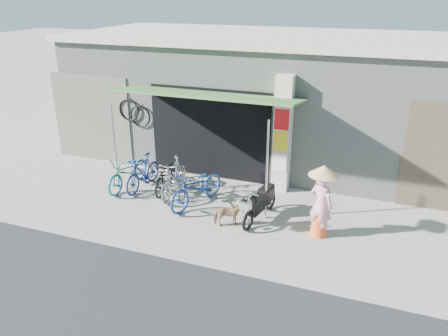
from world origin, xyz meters
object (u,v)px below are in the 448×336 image
(bike_teal, at_px, (128,172))
(moped, at_px, (261,203))
(bike_silver, at_px, (174,177))
(street_dog, at_px, (228,215))
(bike_navy, at_px, (197,187))
(bike_black, at_px, (168,174))
(nun, at_px, (321,201))
(bike_blue, at_px, (143,172))

(bike_teal, distance_m, moped, 3.77)
(bike_silver, xyz_separation_m, street_dog, (1.83, -1.05, -0.22))
(bike_teal, xyz_separation_m, bike_navy, (2.10, -0.31, 0.03))
(bike_teal, bearing_deg, moped, -4.05)
(bike_black, bearing_deg, bike_silver, -43.51)
(bike_teal, relative_size, nun, 1.06)
(bike_silver, bearing_deg, street_dog, -34.27)
(bike_blue, height_order, bike_navy, bike_navy)
(moped, bearing_deg, bike_navy, -174.12)
(bike_silver, bearing_deg, nun, -15.11)
(bike_black, relative_size, bike_navy, 0.89)
(bike_black, height_order, moped, moped)
(street_dog, distance_m, nun, 2.05)
(bike_teal, bearing_deg, bike_blue, 12.75)
(nun, bearing_deg, bike_teal, 14.45)
(bike_silver, distance_m, bike_navy, 0.84)
(bike_navy, height_order, nun, nun)
(bike_silver, distance_m, moped, 2.46)
(bike_blue, relative_size, bike_black, 0.94)
(bike_teal, xyz_separation_m, bike_black, (1.03, 0.24, -0.03))
(bike_teal, xyz_separation_m, street_dog, (3.16, -1.04, -0.17))
(bike_black, bearing_deg, street_dog, -36.49)
(bike_teal, relative_size, street_dog, 2.57)
(bike_navy, bearing_deg, nun, 10.43)
(bike_blue, distance_m, nun, 4.79)
(bike_teal, distance_m, street_dog, 3.33)
(bike_blue, height_order, moped, bike_blue)
(bike_blue, bearing_deg, bike_black, 19.17)
(bike_silver, bearing_deg, bike_blue, 171.87)
(bike_teal, xyz_separation_m, bike_blue, (0.40, 0.07, 0.01))
(bike_blue, height_order, nun, nun)
(nun, bearing_deg, street_dog, 32.19)
(street_dog, xyz_separation_m, moped, (0.58, 0.58, 0.13))
(bike_teal, distance_m, nun, 5.17)
(bike_navy, xyz_separation_m, moped, (1.63, -0.15, -0.07))
(bike_teal, relative_size, bike_navy, 0.94)
(bike_navy, xyz_separation_m, street_dog, (1.06, -0.73, -0.20))
(bike_blue, xyz_separation_m, bike_black, (0.63, 0.17, -0.03))
(bike_navy, distance_m, moped, 1.64)
(bike_blue, distance_m, bike_black, 0.66)
(bike_black, distance_m, bike_silver, 0.39)
(bike_black, bearing_deg, bike_teal, -172.19)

